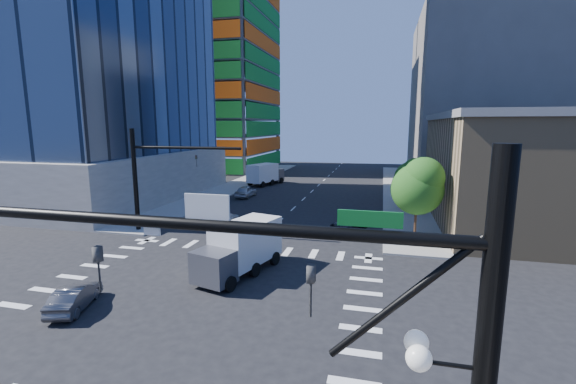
% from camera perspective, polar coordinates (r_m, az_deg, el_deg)
% --- Properties ---
extents(ground, '(160.00, 160.00, 0.00)m').
position_cam_1_polar(ground, '(22.50, -13.59, -15.18)').
color(ground, black).
rests_on(ground, ground).
extents(road_markings, '(20.00, 20.00, 0.01)m').
position_cam_1_polar(road_markings, '(22.50, -13.59, -15.17)').
color(road_markings, silver).
rests_on(road_markings, ground).
extents(sidewalk_ne, '(5.00, 60.00, 0.15)m').
position_cam_1_polar(sidewalk_ne, '(58.82, 16.35, 0.32)').
color(sidewalk_ne, gray).
rests_on(sidewalk_ne, ground).
extents(sidewalk_nw, '(5.00, 60.00, 0.15)m').
position_cam_1_polar(sidewalk_nw, '(62.79, -7.07, 1.23)').
color(sidewalk_nw, gray).
rests_on(sidewalk_nw, ground).
extents(construction_building, '(25.16, 34.50, 70.60)m').
position_cam_1_polar(construction_building, '(89.41, -11.63, 19.45)').
color(construction_building, slate).
rests_on(construction_building, ground).
extents(commercial_building, '(20.50, 22.50, 10.60)m').
position_cam_1_polar(commercial_building, '(43.04, 34.60, 2.64)').
color(commercial_building, '#8E7752').
rests_on(commercial_building, ground).
extents(bg_building_ne, '(24.00, 30.00, 28.00)m').
position_cam_1_polar(bg_building_ne, '(75.17, 27.75, 12.25)').
color(bg_building_ne, '#5C5753').
rests_on(bg_building_ne, ground).
extents(signal_mast_se, '(10.51, 2.48, 9.00)m').
position_cam_1_polar(signal_mast_se, '(7.92, 19.99, -24.66)').
color(signal_mast_se, black).
rests_on(signal_mast_se, sidewalk_se).
extents(signal_mast_nw, '(10.20, 0.40, 9.00)m').
position_cam_1_polar(signal_mast_nw, '(35.67, -19.81, 2.96)').
color(signal_mast_nw, black).
rests_on(signal_mast_nw, sidewalk_nw).
extents(tree_south, '(4.16, 4.16, 6.82)m').
position_cam_1_polar(tree_south, '(32.39, 18.87, 0.93)').
color(tree_south, '#382316').
rests_on(tree_south, sidewalk_ne).
extents(tree_north, '(3.54, 3.52, 5.78)m').
position_cam_1_polar(tree_north, '(44.36, 17.89, 2.35)').
color(tree_north, '#382316').
rests_on(tree_north, sidewalk_ne).
extents(car_nb_far, '(3.59, 5.07, 1.28)m').
position_cam_1_polar(car_nb_far, '(35.10, 8.94, -4.74)').
color(car_nb_far, black).
rests_on(car_nb_far, ground).
extents(car_sb_near, '(1.80, 4.34, 1.25)m').
position_cam_1_polar(car_sb_near, '(37.20, -9.30, -3.94)').
color(car_sb_near, silver).
rests_on(car_sb_near, ground).
extents(car_sb_mid, '(1.89, 4.52, 1.53)m').
position_cam_1_polar(car_sb_mid, '(51.28, -6.28, 0.09)').
color(car_sb_mid, '#B0B2B8').
rests_on(car_sb_mid, ground).
extents(car_sb_cross, '(2.43, 4.06, 1.26)m').
position_cam_1_polar(car_sb_cross, '(23.46, -29.06, -13.44)').
color(car_sb_cross, '#49494E').
rests_on(car_sb_cross, ground).
extents(box_truck_near, '(4.17, 6.61, 3.22)m').
position_cam_1_polar(box_truck_near, '(24.93, -7.47, -8.93)').
color(box_truck_near, black).
rests_on(box_truck_near, ground).
extents(box_truck_far, '(4.65, 6.97, 3.37)m').
position_cam_1_polar(box_truck_far, '(61.79, -3.20, 2.48)').
color(box_truck_far, black).
rests_on(box_truck_far, ground).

